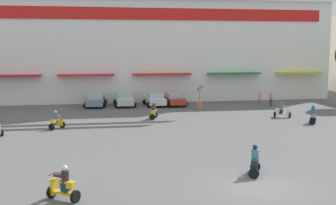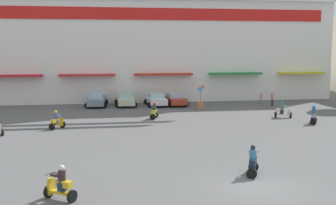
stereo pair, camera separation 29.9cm
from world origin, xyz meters
TOP-DOWN VIEW (x-y plane):
  - ground_plane at (0.00, 13.00)m, footprint 128.00×128.00m
  - colonial_building at (-0.00, 35.61)m, footprint 41.54×15.50m
  - parked_car_0 at (-7.56, 27.73)m, footprint 2.53×4.39m
  - parked_car_1 at (-4.44, 27.51)m, footprint 2.37×4.04m
  - parked_car_2 at (-1.15, 27.26)m, footprint 2.50×4.21m
  - parked_car_3 at (1.01, 27.42)m, footprint 2.41×4.50m
  - scooter_rider_0 at (-8.75, -0.32)m, footprint 1.45×1.26m
  - scooter_rider_1 at (-10.49, 15.59)m, footprint 1.21×1.36m
  - scooter_rider_5 at (0.41, 1.71)m, footprint 1.04×1.48m
  - scooter_rider_6 at (-2.39, 19.03)m, footprint 0.93×1.44m
  - scooter_rider_8 at (9.19, 17.77)m, footprint 1.56×0.90m
  - scooter_rider_9 at (10.46, 14.51)m, footprint 1.17×1.50m
  - pedestrian_0 at (10.03, 25.25)m, footprint 0.42×0.42m
  - pedestrian_1 at (11.21, 24.99)m, footprint 0.45×0.45m
  - balloon_vendor_cart at (3.03, 24.01)m, footprint 0.78×0.98m

SIDE VIEW (x-z plane):
  - ground_plane at x=0.00m, z-range 0.00..0.00m
  - scooter_rider_8 at x=9.19m, z-range -0.13..1.34m
  - scooter_rider_1 at x=-10.49m, z-range -0.14..1.35m
  - scooter_rider_6 at x=-2.39m, z-range -0.13..1.34m
  - scooter_rider_0 at x=-8.75m, z-range -0.12..1.40m
  - scooter_rider_9 at x=10.46m, z-range -0.14..1.43m
  - scooter_rider_5 at x=0.41m, z-range -0.13..1.45m
  - parked_car_3 at x=1.01m, z-range 0.02..1.39m
  - parked_car_2 at x=-1.15m, z-range 0.02..1.41m
  - parked_car_1 at x=-4.44m, z-range 0.01..1.45m
  - parked_car_0 at x=-7.56m, z-range 0.00..1.50m
  - pedestrian_1 at x=11.21m, z-range 0.11..1.69m
  - pedestrian_0 at x=10.03m, z-range 0.12..1.72m
  - balloon_vendor_cart at x=3.03m, z-range -0.32..2.22m
  - colonial_building at x=0.00m, z-range -1.56..19.48m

